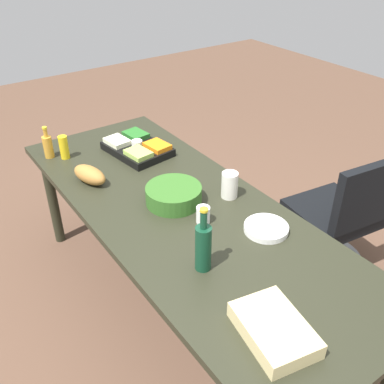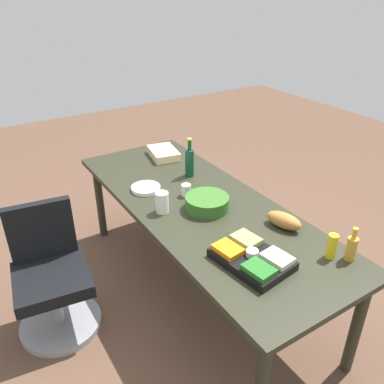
# 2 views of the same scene
# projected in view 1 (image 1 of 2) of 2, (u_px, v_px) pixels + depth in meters

# --- Properties ---
(ground_plane) EXTENTS (10.00, 10.00, 0.00)m
(ground_plane) POSITION_uv_depth(u_px,v_px,m) (184.00, 310.00, 2.74)
(ground_plane) COLOR brown
(conference_table) EXTENTS (2.43, 0.92, 0.77)m
(conference_table) POSITION_uv_depth(u_px,v_px,m) (182.00, 220.00, 2.36)
(conference_table) COLOR #292A1C
(conference_table) RESTS_ON ground
(office_chair) EXTENTS (0.56, 0.56, 0.89)m
(office_chair) POSITION_uv_depth(u_px,v_px,m) (334.00, 227.00, 2.89)
(office_chair) COLOR gray
(office_chair) RESTS_ON ground
(dressing_bottle) EXTENTS (0.07, 0.07, 0.21)m
(dressing_bottle) POSITION_uv_depth(u_px,v_px,m) (48.00, 146.00, 2.78)
(dressing_bottle) COLOR gold
(dressing_bottle) RESTS_ON conference_table
(paper_cup) EXTENTS (0.08, 0.08, 0.09)m
(paper_cup) POSITION_uv_depth(u_px,v_px,m) (203.00, 215.00, 2.20)
(paper_cup) COLOR white
(paper_cup) RESTS_ON conference_table
(veggie_tray) EXTENTS (0.46, 0.35, 0.09)m
(veggie_tray) POSITION_uv_depth(u_px,v_px,m) (137.00, 147.00, 2.85)
(veggie_tray) COLOR black
(veggie_tray) RESTS_ON conference_table
(sheet_cake) EXTENTS (0.36, 0.28, 0.07)m
(sheet_cake) POSITION_uv_depth(u_px,v_px,m) (274.00, 329.00, 1.61)
(sheet_cake) COLOR beige
(sheet_cake) RESTS_ON conference_table
(mayo_jar) EXTENTS (0.11, 0.11, 0.15)m
(mayo_jar) POSITION_uv_depth(u_px,v_px,m) (230.00, 185.00, 2.39)
(mayo_jar) COLOR white
(mayo_jar) RESTS_ON conference_table
(mustard_bottle) EXTENTS (0.07, 0.07, 0.15)m
(mustard_bottle) POSITION_uv_depth(u_px,v_px,m) (64.00, 147.00, 2.77)
(mustard_bottle) COLOR yellow
(mustard_bottle) RESTS_ON conference_table
(salad_bowl) EXTENTS (0.39, 0.39, 0.09)m
(salad_bowl) POSITION_uv_depth(u_px,v_px,m) (174.00, 195.00, 2.35)
(salad_bowl) COLOR #326423
(salad_bowl) RESTS_ON conference_table
(wine_bottle) EXTENTS (0.09, 0.09, 0.32)m
(wine_bottle) POSITION_uv_depth(u_px,v_px,m) (203.00, 246.00, 1.88)
(wine_bottle) COLOR #124029
(wine_bottle) RESTS_ON conference_table
(paper_plate_stack) EXTENTS (0.28, 0.28, 0.03)m
(paper_plate_stack) POSITION_uv_depth(u_px,v_px,m) (266.00, 228.00, 2.16)
(paper_plate_stack) COLOR white
(paper_plate_stack) RESTS_ON conference_table
(bread_loaf) EXTENTS (0.26, 0.17, 0.10)m
(bread_loaf) POSITION_uv_depth(u_px,v_px,m) (90.00, 175.00, 2.53)
(bread_loaf) COLOR #A97334
(bread_loaf) RESTS_ON conference_table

